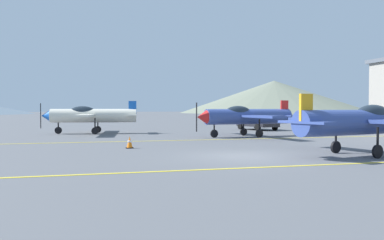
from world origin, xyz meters
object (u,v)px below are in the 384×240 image
at_px(airplane_far, 90,115).
at_px(car_sedan, 257,121).
at_px(airplane_mid, 245,116).
at_px(traffic_cone_front, 130,142).
at_px(airplane_near, 364,121).

height_order(airplane_far, car_sedan, airplane_far).
distance_m(airplane_mid, car_sedan, 8.93).
bearing_deg(traffic_cone_front, airplane_mid, 35.30).
bearing_deg(airplane_far, airplane_near, -58.28).
bearing_deg(airplane_near, car_sedan, 78.91).
relative_size(airplane_near, airplane_mid, 0.99).
bearing_deg(airplane_mid, traffic_cone_front, -144.70).
relative_size(airplane_far, traffic_cone_front, 14.35).
distance_m(airplane_mid, traffic_cone_front, 10.63).
bearing_deg(car_sedan, traffic_cone_front, -133.15).
xyz_separation_m(airplane_near, airplane_mid, (-0.60, 11.52, 0.00)).
height_order(airplane_mid, airplane_far, same).
relative_size(airplane_far, car_sedan, 1.86).
relative_size(airplane_mid, car_sedan, 1.86).
distance_m(airplane_mid, airplane_far, 12.03).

